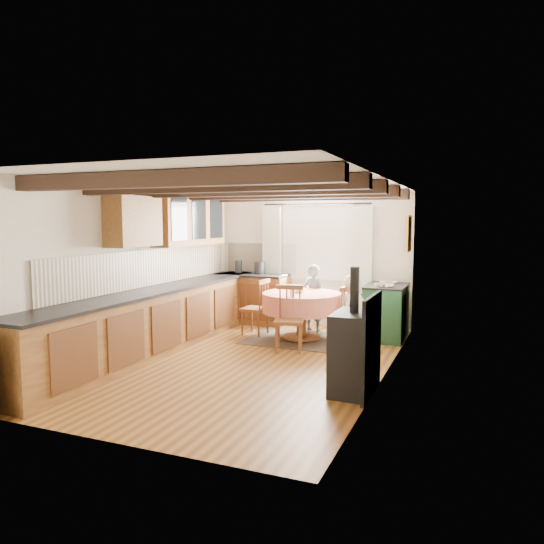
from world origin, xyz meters
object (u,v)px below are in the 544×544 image
at_px(cup, 292,293).
at_px(chair_near, 289,319).
at_px(cast_iron_stove, 354,330).
at_px(chair_left, 255,307).
at_px(child_far, 314,298).
at_px(chair_right, 354,315).
at_px(aga_range, 386,311).
at_px(dining_table, 302,316).
at_px(child_right, 352,309).

bearing_deg(cup, chair_near, -77.57).
xyz_separation_m(chair_near, cast_iron_stove, (1.28, -1.41, 0.22)).
height_order(chair_left, child_far, child_far).
bearing_deg(child_far, cast_iron_stove, 135.03).
bearing_deg(chair_near, chair_right, 30.03).
bearing_deg(child_far, chair_near, 112.36).
bearing_deg(aga_range, dining_table, -153.73).
bearing_deg(cast_iron_stove, child_right, 103.53).
distance_m(dining_table, chair_near, 0.77).
xyz_separation_m(dining_table, cast_iron_stove, (1.34, -2.16, 0.33)).
relative_size(chair_near, child_far, 0.83).
relative_size(dining_table, chair_right, 1.40).
bearing_deg(aga_range, child_far, 176.88).
height_order(chair_left, aga_range, chair_left).
height_order(chair_left, cast_iron_stove, cast_iron_stove).
xyz_separation_m(chair_right, cup, (-0.87, -0.41, 0.36)).
height_order(aga_range, child_right, child_right).
relative_size(chair_left, child_right, 0.87).
xyz_separation_m(chair_near, chair_right, (0.79, 0.79, -0.03)).
bearing_deg(aga_range, chair_right, -123.92).
xyz_separation_m(chair_left, aga_range, (2.07, 0.55, -0.02)).
relative_size(aga_range, cast_iron_stove, 0.69).
distance_m(child_far, child_right, 1.04).
bearing_deg(child_far, dining_table, 110.28).
xyz_separation_m(chair_left, child_right, (1.65, -0.01, 0.07)).
distance_m(child_right, cup, 0.97).
xyz_separation_m(chair_right, child_right, (-0.04, 0.01, 0.09)).
xyz_separation_m(aga_range, cup, (-1.26, -0.98, 0.36)).
distance_m(chair_near, aga_range, 1.80).
relative_size(chair_near, chair_right, 1.08).
height_order(chair_right, child_right, child_right).
bearing_deg(chair_right, chair_left, 98.47).
bearing_deg(child_right, chair_right, -88.54).
height_order(chair_near, chair_left, chair_near).
distance_m(chair_near, child_far, 1.44).
height_order(dining_table, child_right, child_right).
bearing_deg(dining_table, aga_range, 26.27).
xyz_separation_m(chair_right, aga_range, (0.38, 0.57, -0.00)).
bearing_deg(cup, child_far, 89.17).
bearing_deg(dining_table, child_right, 3.15).
bearing_deg(chair_right, child_right, 89.16).
bearing_deg(child_far, chair_left, 56.31).
distance_m(aga_range, cup, 1.63).
xyz_separation_m(chair_near, child_far, (-0.07, 1.43, 0.10)).
bearing_deg(aga_range, child_right, -126.73).
bearing_deg(chair_left, chair_right, 94.09).
xyz_separation_m(chair_right, cast_iron_stove, (0.49, -2.20, 0.26)).
distance_m(aga_range, child_far, 1.25).
bearing_deg(aga_range, cast_iron_stove, -87.73).
relative_size(chair_near, child_right, 0.89).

